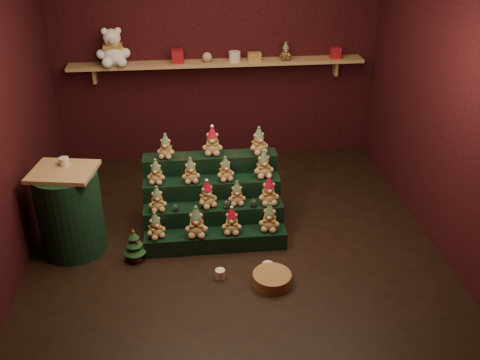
{
  "coord_description": "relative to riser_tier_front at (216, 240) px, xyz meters",
  "views": [
    {
      "loc": [
        -0.42,
        -4.54,
        3.13
      ],
      "look_at": [
        0.1,
        0.25,
        0.54
      ],
      "focal_mm": 40.0,
      "sensor_mm": 36.0,
      "label": 1
    }
  ],
  "objects": [
    {
      "name": "side_table",
      "position": [
        -1.39,
        0.15,
        0.35
      ],
      "size": [
        0.65,
        0.61,
        0.88
      ],
      "rotation": [
        0.0,
        0.0,
        -0.18
      ],
      "color": "tan",
      "rests_on": "ground"
    },
    {
      "name": "riser_tier_back",
      "position": [
        0.0,
        0.66,
        0.27
      ],
      "size": [
        1.4,
        0.22,
        0.72
      ],
      "primitive_type": "cube",
      "color": "black",
      "rests_on": "ground"
    },
    {
      "name": "white_bear",
      "position": [
        -1.04,
        2.0,
        1.51
      ],
      "size": [
        0.43,
        0.4,
        0.55
      ],
      "primitive_type": null,
      "rotation": [
        0.0,
        0.0,
        0.1
      ],
      "color": "white",
      "rests_on": "back_shelf"
    },
    {
      "name": "teddy_5",
      "position": [
        -0.06,
        0.22,
        0.41
      ],
      "size": [
        0.26,
        0.25,
        0.28
      ],
      "primitive_type": null,
      "rotation": [
        0.0,
        0.0,
        0.49
      ],
      "color": "tan",
      "rests_on": "riser_tier_midfront"
    },
    {
      "name": "teddy_0",
      "position": [
        -0.58,
        -0.0,
        0.22
      ],
      "size": [
        0.25,
        0.24,
        0.26
      ],
      "primitive_type": null,
      "rotation": [
        0.0,
        0.0,
        0.48
      ],
      "color": "tan",
      "rests_on": "riser_tier_front"
    },
    {
      "name": "mug_left",
      "position": [
        0.01,
        -0.47,
        -0.05
      ],
      "size": [
        0.09,
        0.09,
        0.09
      ],
      "primitive_type": "cylinder",
      "color": "beige",
      "rests_on": "ground"
    },
    {
      "name": "teddy_12",
      "position": [
        -0.45,
        0.65,
        0.76
      ],
      "size": [
        0.22,
        0.2,
        0.26
      ],
      "primitive_type": null,
      "rotation": [
        0.0,
        0.0,
        -0.24
      ],
      "color": "tan",
      "rests_on": "riser_tier_back"
    },
    {
      "name": "right_wall",
      "position": [
        2.24,
        0.16,
        1.31
      ],
      "size": [
        0.1,
        4.0,
        2.8
      ],
      "primitive_type": "cube",
      "color": "black",
      "rests_on": "ground"
    },
    {
      "name": "teddy_9",
      "position": [
        -0.21,
        0.42,
        0.58
      ],
      "size": [
        0.2,
        0.18,
        0.26
      ],
      "primitive_type": null,
      "rotation": [
        0.0,
        0.0,
        0.09
      ],
      "color": "tan",
      "rests_on": "riser_tier_midback"
    },
    {
      "name": "gift_tin_red_b",
      "position": [
        1.64,
        2.01,
        1.3
      ],
      "size": [
        0.12,
        0.12,
        0.14
      ],
      "primitive_type": "cube",
      "color": "#B01B22",
      "rests_on": "back_shelf"
    },
    {
      "name": "shelf_plush_ball",
      "position": [
        0.06,
        2.01,
        1.29
      ],
      "size": [
        0.12,
        0.12,
        0.12
      ],
      "primitive_type": "sphere",
      "color": "tan",
      "rests_on": "back_shelf"
    },
    {
      "name": "mug_right",
      "position": [
        0.45,
        -0.45,
        -0.04
      ],
      "size": [
        0.11,
        0.11,
        0.11
      ],
      "primitive_type": "cylinder",
      "color": "beige",
      "rests_on": "ground"
    },
    {
      "name": "scarf_gift_box",
      "position": [
        0.64,
        2.01,
        1.28
      ],
      "size": [
        0.16,
        0.1,
        0.1
      ],
      "primitive_type": "cube",
      "color": "orange",
      "rests_on": "back_shelf"
    },
    {
      "name": "mini_christmas_tree",
      "position": [
        -0.78,
        -0.11,
        0.08
      ],
      "size": [
        0.21,
        0.21,
        0.36
      ],
      "rotation": [
        0.0,
        0.0,
        -0.35
      ],
      "color": "#4B271B",
      "rests_on": "ground"
    },
    {
      "name": "table_ornament",
      "position": [
        -1.39,
        0.25,
        0.83
      ],
      "size": [
        0.09,
        0.09,
        0.07
      ],
      "primitive_type": "cylinder",
      "color": "beige",
      "rests_on": "side_table"
    },
    {
      "name": "gift_tin_cream",
      "position": [
        0.4,
        2.01,
        1.29
      ],
      "size": [
        0.14,
        0.14,
        0.12
      ],
      "primitive_type": "cylinder",
      "color": "beige",
      "rests_on": "back_shelf"
    },
    {
      "name": "teddy_13",
      "position": [
        0.03,
        0.68,
        0.78
      ],
      "size": [
        0.23,
        0.21,
        0.3
      ],
      "primitive_type": null,
      "rotation": [
        0.0,
        0.0,
        -0.12
      ],
      "color": "tan",
      "rests_on": "riser_tier_back"
    },
    {
      "name": "riser_tier_midfront",
      "position": [
        0.0,
        0.22,
        0.09
      ],
      "size": [
        1.4,
        0.22,
        0.36
      ],
      "primitive_type": "cube",
      "color": "black",
      "rests_on": "ground"
    },
    {
      "name": "teddy_10",
      "position": [
        0.14,
        0.43,
        0.58
      ],
      "size": [
        0.21,
        0.2,
        0.25
      ],
      "primitive_type": null,
      "rotation": [
        0.0,
        0.0,
        0.22
      ],
      "color": "tan",
      "rests_on": "riser_tier_midback"
    },
    {
      "name": "back_wall",
      "position": [
        0.19,
        2.21,
        1.31
      ],
      "size": [
        4.0,
        0.1,
        2.8
      ],
      "primitive_type": "cube",
      "color": "black",
      "rests_on": "ground"
    },
    {
      "name": "teddy_7",
      "position": [
        0.56,
        0.21,
        0.42
      ],
      "size": [
        0.21,
        0.19,
        0.29
      ],
      "primitive_type": null,
      "rotation": [
        0.0,
        0.0,
        0.03
      ],
      "color": "tan",
      "rests_on": "riser_tier_midfront"
    },
    {
      "name": "teddy_2",
      "position": [
        0.16,
        -0.01,
        0.23
      ],
      "size": [
        0.22,
        0.2,
        0.27
      ],
      "primitive_type": null,
      "rotation": [
        0.0,
        0.0,
        -0.14
      ],
      "color": "tan",
      "rests_on": "riser_tier_front"
    },
    {
      "name": "teddy_6",
      "position": [
        0.24,
        0.24,
        0.39
      ],
      "size": [
        0.18,
        0.16,
        0.25
      ],
      "primitive_type": null,
      "rotation": [
        0.0,
        0.0,
        0.01
      ],
      "color": "tan",
      "rests_on": "riser_tier_midfront"
    },
    {
      "name": "brown_bear",
      "position": [
        1.02,
        2.0,
        1.34
      ],
      "size": [
        0.16,
        0.14,
        0.21
      ],
      "primitive_type": null,
      "rotation": [
        0.0,
        0.0,
        -0.03
      ],
      "color": "#50361A",
      "rests_on": "back_shelf"
    },
    {
      "name": "front_wall",
      "position": [
        0.19,
        -1.89,
        1.31
      ],
      "size": [
        4.0,
        0.1,
        2.8
      ],
      "primitive_type": "cube",
      "color": "black",
      "rests_on": "ground"
    },
    {
      "name": "teddy_14",
      "position": [
        0.51,
        0.65,
        0.77
      ],
      "size": [
        0.25,
        0.24,
        0.28
      ],
      "primitive_type": null,
      "rotation": [
        0.0,
        0.0,
        0.32
      ],
      "color": "tan",
      "rests_on": "riser_tier_back"
    },
    {
      "name": "ground",
      "position": [
        0.19,
        0.16,
        -0.09
      ],
      "size": [
        4.0,
        4.0,
        0.0
      ],
      "primitive_type": "plane",
      "color": "black",
      "rests_on": "ground"
    },
    {
      "name": "snow_globe_a",
      "position": [
        -0.38,
        0.16,
        0.31
      ],
      "size": [
        0.06,
        0.06,
        0.08
      ],
      "color": "black",
      "rests_on": "riser_tier_midfront"
    },
    {
      "name": "riser_tier_front",
      "position": [
        0.0,
        0.0,
        0.0
      ],
      "size": [
        1.4,
        0.22,
        0.18
      ],
      "primitive_type": "cube",
      "color": "black",
      "rests_on": "ground"
    },
    {
      "name": "wicker_basket",
      "position": [
        0.47,
        -0.61,
        -0.04
      ],
      "size": [
        0.42,
        0.42,
        0.11
      ],
      "primitive_type": "cylinder",
      "rotation": [
        0.0,
        0.0,
        -0.24
      ],
      "color": "#A16A40",
      "rests_on": "ground"
    },
    {
      "name": "teddy_4",
      "position": [
        -0.55,
        0.2,
        0.4
      ],
      "size": [
        0.2,
        0.18,
        0.26
      ],
      "primitive_type": null,
      "rotation": [
        0.0,
        0.0,
        0.11
      ],
      "color": "tan",
      "rests_on": "riser_tier_midfront"
    },
    {
      "name": "riser_tier_midback",
      "position": [
        0.0,
        0.44,
        0.18
      ],
      "size": [
        1.4,
        0.22,
        0.54
      ],
      "primitive_type": "cube",
      "color": "black",
      "rests_on": "ground"
    },
    {
      "name": "teddy_8",
      "position": [
        -0.56,
        0.44,
        0.58
      ],
      "size": [
        0.21,
        0.2,
        0.25
      ],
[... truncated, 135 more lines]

